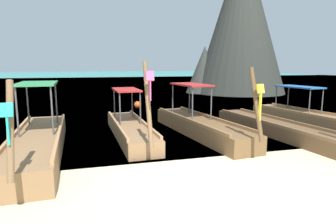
{
  "coord_description": "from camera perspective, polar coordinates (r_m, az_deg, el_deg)",
  "views": [
    {
      "loc": [
        -2.56,
        -5.44,
        2.59
      ],
      "look_at": [
        0.0,
        3.83,
        1.02
      ],
      "focal_mm": 30.75,
      "sensor_mm": 36.0,
      "label": 1
    }
  ],
  "objects": [
    {
      "name": "longtail_boat_green_ribbon",
      "position": [
        14.26,
        26.58,
        -0.97
      ],
      "size": [
        1.88,
        7.33,
        2.56
      ],
      "color": "brown",
      "rests_on": "ground"
    },
    {
      "name": "longtail_boat_blue_ribbon",
      "position": [
        11.51,
        20.8,
        -3.08
      ],
      "size": [
        1.62,
        7.23,
        2.36
      ],
      "color": "brown",
      "rests_on": "ground"
    },
    {
      "name": "longtail_boat_pink_ribbon",
      "position": [
        10.51,
        -7.53,
        -3.3
      ],
      "size": [
        1.22,
        5.96,
        2.69
      ],
      "color": "olive",
      "rests_on": "ground"
    },
    {
      "name": "karst_rock",
      "position": [
        28.63,
        13.97,
        17.38
      ],
      "size": [
        9.13,
        8.4,
        13.97
      ],
      "color": "#2D302B",
      "rests_on": "ground"
    },
    {
      "name": "ground",
      "position": [
        6.55,
        9.24,
        -14.15
      ],
      "size": [
        120.0,
        120.0,
        0.0
      ],
      "primitive_type": "plane",
      "color": "beige"
    },
    {
      "name": "longtail_boat_turquoise_ribbon",
      "position": [
        9.21,
        -24.37,
        -5.57
      ],
      "size": [
        1.53,
        6.88,
        2.34
      ],
      "color": "olive",
      "rests_on": "ground"
    },
    {
      "name": "sea_water",
      "position": [
        67.38,
        -13.33,
        6.8
      ],
      "size": [
        120.0,
        120.0,
        0.0
      ],
      "primitive_type": "plane",
      "color": "teal",
      "rests_on": "ground"
    },
    {
      "name": "mooring_buoy_near",
      "position": [
        17.5,
        -6.04,
        1.42
      ],
      "size": [
        0.44,
        0.44,
        0.44
      ],
      "color": "#EA5119",
      "rests_on": "sea_water"
    },
    {
      "name": "longtail_boat_yellow_ribbon",
      "position": [
        10.88,
        6.29,
        -2.68
      ],
      "size": [
        1.84,
        6.52,
        2.54
      ],
      "color": "brown",
      "rests_on": "ground"
    }
  ]
}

